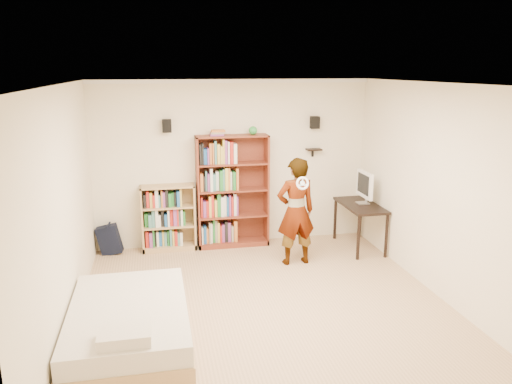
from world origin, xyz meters
TOP-DOWN VIEW (x-y plane):
  - ground at (0.00, 0.00)m, footprint 4.50×5.00m
  - room_shell at (0.00, 0.00)m, footprint 4.52×5.02m
  - crown_molding at (0.00, 0.00)m, footprint 4.50×5.00m
  - speaker_left at (-1.05, 2.40)m, footprint 0.14×0.12m
  - speaker_right at (1.35, 2.40)m, footprint 0.14×0.12m
  - wall_shelf at (1.35, 2.41)m, footprint 0.25×0.16m
  - tall_bookshelf at (-0.04, 2.33)m, footprint 1.16×0.34m
  - low_bookshelf at (-1.09, 2.34)m, footprint 0.85×0.32m
  - computer_desk at (1.96, 1.79)m, footprint 0.54×1.08m
  - imac at (2.01, 1.83)m, footprint 0.16×0.53m
  - daybed at (-1.61, -0.49)m, footprint 1.23×1.90m
  - person at (0.75, 1.36)m, footprint 0.62×0.44m
  - wii_wheel at (0.75, 1.06)m, footprint 0.19×0.07m
  - navy_bag at (-2.02, 2.34)m, footprint 0.38×0.27m

SIDE VIEW (x-z plane):
  - ground at x=0.00m, z-range -0.01..0.01m
  - navy_bag at x=-2.02m, z-range 0.00..0.48m
  - daybed at x=-1.61m, z-range 0.00..0.56m
  - computer_desk at x=1.96m, z-range 0.00..0.74m
  - low_bookshelf at x=-1.09m, z-range 0.00..1.07m
  - person at x=0.75m, z-range 0.00..1.62m
  - tall_bookshelf at x=-0.04m, z-range 0.00..1.84m
  - imac at x=2.01m, z-range 0.74..1.26m
  - wii_wheel at x=0.75m, z-range 1.21..1.40m
  - wall_shelf at x=1.35m, z-range 1.54..1.56m
  - room_shell at x=0.00m, z-range 0.41..3.12m
  - speaker_left at x=-1.05m, z-range 1.90..2.10m
  - speaker_right at x=1.35m, z-range 1.90..2.10m
  - crown_molding at x=0.00m, z-range 2.64..2.70m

